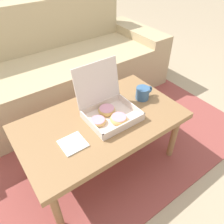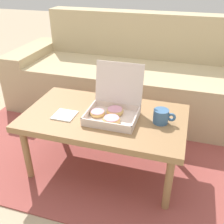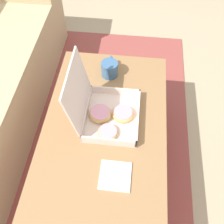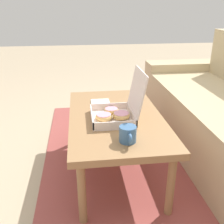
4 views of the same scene
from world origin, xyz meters
TOP-DOWN VIEW (x-y plane):
  - ground_plane at (0.00, 0.00)m, footprint 12.00×12.00m
  - area_rug at (0.00, 0.30)m, footprint 2.47×1.89m
  - coffee_table at (0.00, -0.14)m, footprint 1.02×0.59m
  - pastry_box at (0.05, -0.13)m, footprint 0.31×0.31m
  - coffee_mug at (0.35, -0.12)m, footprint 0.13×0.09m
  - napkin_stack at (-0.24, -0.21)m, footprint 0.13×0.13m

SIDE VIEW (x-z plane):
  - ground_plane at x=0.00m, z-range 0.00..0.00m
  - area_rug at x=0.00m, z-range 0.00..0.01m
  - coffee_table at x=0.00m, z-range 0.17..0.60m
  - napkin_stack at x=-0.24m, z-range 0.43..0.44m
  - coffee_mug at x=0.35m, z-range 0.43..0.52m
  - pastry_box at x=0.05m, z-range 0.33..0.64m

